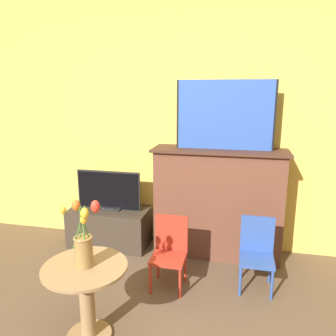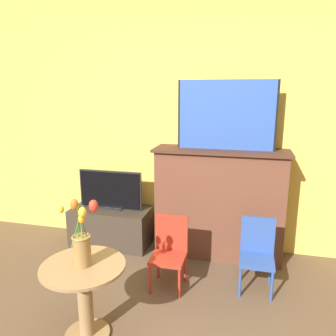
{
  "view_description": "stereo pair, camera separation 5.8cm",
  "coord_description": "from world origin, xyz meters",
  "views": [
    {
      "loc": [
        0.5,
        -1.28,
        1.67
      ],
      "look_at": [
        -0.08,
        1.3,
        1.04
      ],
      "focal_mm": 35.0,
      "sensor_mm": 36.0,
      "label": 1
    },
    {
      "loc": [
        0.56,
        -1.26,
        1.67
      ],
      "look_at": [
        -0.08,
        1.3,
        1.04
      ],
      "focal_mm": 35.0,
      "sensor_mm": 36.0,
      "label": 2
    }
  ],
  "objects": [
    {
      "name": "wall_back",
      "position": [
        0.0,
        2.13,
        1.35
      ],
      "size": [
        8.0,
        0.06,
        2.7
      ],
      "color": "#EAC651",
      "rests_on": "ground"
    },
    {
      "name": "fireplace_mantel",
      "position": [
        0.3,
        1.91,
        0.57
      ],
      "size": [
        1.32,
        0.42,
        1.11
      ],
      "color": "brown",
      "rests_on": "ground"
    },
    {
      "name": "painting",
      "position": [
        0.34,
        1.92,
        1.44
      ],
      "size": [
        0.94,
        0.03,
        0.66
      ],
      "color": "black",
      "rests_on": "fireplace_mantel"
    },
    {
      "name": "tv_stand",
      "position": [
        -0.87,
        1.86,
        0.21
      ],
      "size": [
        0.86,
        0.43,
        0.41
      ],
      "color": "#382D23",
      "rests_on": "ground"
    },
    {
      "name": "tv_monitor",
      "position": [
        -0.87,
        1.87,
        0.62
      ],
      "size": [
        0.71,
        0.12,
        0.42
      ],
      "color": "black",
      "rests_on": "tv_stand"
    },
    {
      "name": "chair_red",
      "position": [
        -0.05,
        1.25,
        0.33
      ],
      "size": [
        0.29,
        0.29,
        0.62
      ],
      "color": "#B22D1E",
      "rests_on": "ground"
    },
    {
      "name": "chair_blue",
      "position": [
        0.68,
        1.4,
        0.33
      ],
      "size": [
        0.29,
        0.29,
        0.62
      ],
      "color": "#2D4C99",
      "rests_on": "ground"
    },
    {
      "name": "side_table",
      "position": [
        -0.46,
        0.5,
        0.35
      ],
      "size": [
        0.56,
        0.56,
        0.55
      ],
      "color": "#99754C",
      "rests_on": "ground"
    },
    {
      "name": "vase_tulips",
      "position": [
        -0.46,
        0.5,
        0.72
      ],
      "size": [
        0.21,
        0.16,
        0.45
      ],
      "color": "olive",
      "rests_on": "side_table"
    }
  ]
}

